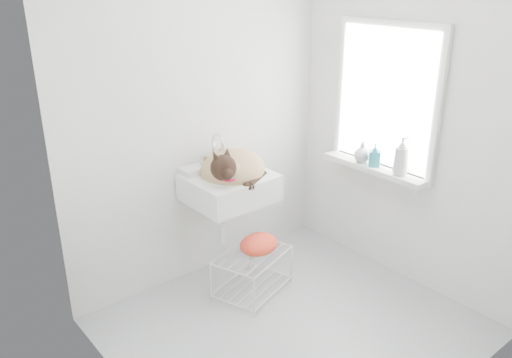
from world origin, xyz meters
TOP-DOWN VIEW (x-y plane):
  - floor at (0.00, 0.00)m, footprint 2.20×2.00m
  - back_wall at (0.00, 1.00)m, footprint 2.20×0.02m
  - right_wall at (1.10, 0.00)m, footprint 0.02×2.00m
  - left_wall at (-1.10, 0.00)m, footprint 0.02×2.00m
  - window_glass at (1.09, 0.20)m, footprint 0.01×0.80m
  - window_frame at (1.07, 0.20)m, footprint 0.04×0.90m
  - windowsill at (1.01, 0.20)m, footprint 0.16×0.88m
  - sink at (0.05, 0.74)m, footprint 0.59×0.51m
  - faucet at (0.05, 0.92)m, footprint 0.21×0.15m
  - cat at (0.06, 0.72)m, footprint 0.57×0.51m
  - wire_rack at (0.06, 0.49)m, footprint 0.61×0.51m
  - towel at (0.11, 0.48)m, footprint 0.33×0.25m
  - bottle_a at (1.00, -0.03)m, footprint 0.12×0.12m
  - bottle_b at (1.00, 0.20)m, footprint 0.11×0.11m
  - bottle_c at (1.00, 0.32)m, footprint 0.12×0.12m

SIDE VIEW (x-z plane):
  - floor at x=0.00m, z-range -0.01..0.01m
  - wire_rack at x=0.06m, z-range -0.01..0.31m
  - towel at x=0.11m, z-range 0.28..0.41m
  - windowsill at x=1.01m, z-range 0.81..0.85m
  - sink at x=0.05m, z-range 0.73..0.97m
  - bottle_a at x=1.00m, z-range 0.73..0.97m
  - bottle_b at x=1.00m, z-range 0.76..0.94m
  - bottle_c at x=1.00m, z-range 0.77..0.93m
  - cat at x=0.06m, z-range 0.73..1.06m
  - faucet at x=0.05m, z-range 0.88..1.10m
  - back_wall at x=0.00m, z-range 0.00..2.50m
  - right_wall at x=1.10m, z-range 0.00..2.50m
  - left_wall at x=-1.10m, z-range 0.00..2.50m
  - window_glass at x=1.09m, z-range 0.85..1.85m
  - window_frame at x=1.07m, z-range 0.80..1.90m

